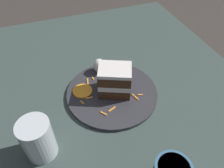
# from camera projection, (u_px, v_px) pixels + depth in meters

# --- Properties ---
(ground_plane) EXTENTS (6.00, 6.00, 0.00)m
(ground_plane) POSITION_uv_depth(u_px,v_px,m) (105.00, 107.00, 0.69)
(ground_plane) COLOR #38332D
(ground_plane) RESTS_ON ground
(dining_table) EXTENTS (1.11, 0.96, 0.04)m
(dining_table) POSITION_uv_depth(u_px,v_px,m) (104.00, 103.00, 0.68)
(dining_table) COLOR #384742
(dining_table) RESTS_ON ground
(plate) EXTENTS (0.28, 0.28, 0.01)m
(plate) POSITION_uv_depth(u_px,v_px,m) (112.00, 93.00, 0.67)
(plate) COLOR #333338
(plate) RESTS_ON dining_table
(cake_slice) EXTENTS (0.10, 0.11, 0.09)m
(cake_slice) POSITION_uv_depth(u_px,v_px,m) (115.00, 80.00, 0.64)
(cake_slice) COLOR #4C2D19
(cake_slice) RESTS_ON plate
(cream_dollop) EXTENTS (0.04, 0.04, 0.05)m
(cream_dollop) POSITION_uv_depth(u_px,v_px,m) (99.00, 66.00, 0.72)
(cream_dollop) COLOR white
(cream_dollop) RESTS_ON plate
(orange_garnish) EXTENTS (0.06, 0.06, 0.00)m
(orange_garnish) POSITION_uv_depth(u_px,v_px,m) (82.00, 91.00, 0.67)
(orange_garnish) COLOR orange
(orange_garnish) RESTS_ON plate
(carrot_shreds_scatter) EXTENTS (0.16, 0.19, 0.00)m
(carrot_shreds_scatter) POSITION_uv_depth(u_px,v_px,m) (106.00, 97.00, 0.65)
(carrot_shreds_scatter) COLOR orange
(carrot_shreds_scatter) RESTS_ON plate
(drinking_glass) EXTENTS (0.07, 0.07, 0.11)m
(drinking_glass) POSITION_uv_depth(u_px,v_px,m) (39.00, 141.00, 0.51)
(drinking_glass) COLOR silver
(drinking_glass) RESTS_ON dining_table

